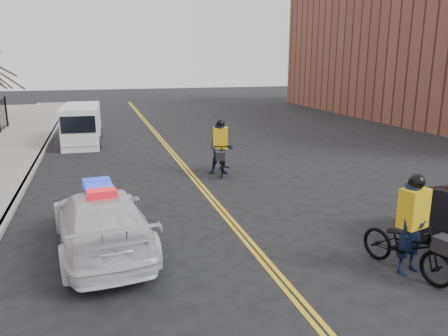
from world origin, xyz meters
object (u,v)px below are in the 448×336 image
cargo_van (82,126)px  cyclist_far (221,153)px  cyclist_near (411,239)px  police_cruiser (101,220)px

cargo_van → cyclist_far: bearing=-54.1°
cyclist_near → cargo_van: bearing=96.7°
cargo_van → cyclist_near: size_ratio=2.14×
cyclist_near → cyclist_far: cyclist_far is taller
cyclist_near → cyclist_far: 9.11m
cyclist_near → cyclist_far: bearing=84.6°
cargo_van → cyclist_near: 18.35m
cargo_van → cyclist_far: 9.64m
police_cruiser → cyclist_near: cyclist_near is taller
police_cruiser → cargo_van: cargo_van is taller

